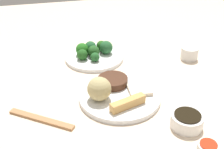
# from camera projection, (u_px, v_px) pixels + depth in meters

# --- Properties ---
(tabletop) EXTENTS (2.20, 2.20, 0.02)m
(tabletop) POSITION_uv_depth(u_px,v_px,m) (125.00, 98.00, 0.98)
(tabletop) COLOR beige
(tabletop) RESTS_ON ground
(main_plate) EXTENTS (0.27, 0.27, 0.02)m
(main_plate) POSITION_uv_depth(u_px,v_px,m) (120.00, 97.00, 0.96)
(main_plate) COLOR white
(main_plate) RESTS_ON tabletop
(rice_scoop) EXTENTS (0.08, 0.08, 0.08)m
(rice_scoop) POSITION_uv_depth(u_px,v_px,m) (99.00, 89.00, 0.91)
(rice_scoop) COLOR tan
(rice_scoop) RESTS_ON main_plate
(spring_roll) EXTENTS (0.06, 0.12, 0.03)m
(spring_roll) POSITION_uv_depth(u_px,v_px,m) (128.00, 103.00, 0.89)
(spring_roll) COLOR tan
(spring_roll) RESTS_ON main_plate
(crab_rangoon_wonton) EXTENTS (0.08, 0.08, 0.01)m
(crab_rangoon_wonton) POSITION_uv_depth(u_px,v_px,m) (139.00, 89.00, 0.97)
(crab_rangoon_wonton) COLOR beige
(crab_rangoon_wonton) RESTS_ON main_plate
(stir_fry_heap) EXTENTS (0.10, 0.10, 0.02)m
(stir_fry_heap) POSITION_uv_depth(u_px,v_px,m) (113.00, 81.00, 1.00)
(stir_fry_heap) COLOR #462718
(stir_fry_heap) RESTS_ON main_plate
(broccoli_plate) EXTENTS (0.24, 0.24, 0.01)m
(broccoli_plate) POSITION_uv_depth(u_px,v_px,m) (94.00, 57.00, 1.20)
(broccoli_plate) COLOR white
(broccoli_plate) RESTS_ON tabletop
(broccoli_floret_0) EXTENTS (0.05, 0.05, 0.05)m
(broccoli_floret_0) POSITION_uv_depth(u_px,v_px,m) (106.00, 47.00, 1.20)
(broccoli_floret_0) COLOR #265E31
(broccoli_floret_0) RESTS_ON broccoli_plate
(broccoli_floret_1) EXTENTS (0.05, 0.05, 0.05)m
(broccoli_floret_1) POSITION_uv_depth(u_px,v_px,m) (82.00, 49.00, 1.19)
(broccoli_floret_1) COLOR #246D1F
(broccoli_floret_1) RESTS_ON broccoli_plate
(broccoli_floret_2) EXTENTS (0.05, 0.05, 0.05)m
(broccoli_floret_2) POSITION_uv_depth(u_px,v_px,m) (94.00, 51.00, 1.18)
(broccoli_floret_2) COLOR #255923
(broccoli_floret_2) RESTS_ON broccoli_plate
(broccoli_floret_3) EXTENTS (0.04, 0.04, 0.04)m
(broccoli_floret_3) POSITION_uv_depth(u_px,v_px,m) (95.00, 57.00, 1.15)
(broccoli_floret_3) COLOR #225A27
(broccoli_floret_3) RESTS_ON broccoli_plate
(broccoli_floret_4) EXTENTS (0.04, 0.04, 0.04)m
(broccoli_floret_4) POSITION_uv_depth(u_px,v_px,m) (101.00, 46.00, 1.23)
(broccoli_floret_4) COLOR #265E1E
(broccoli_floret_4) RESTS_ON broccoli_plate
(broccoli_floret_5) EXTENTS (0.04, 0.04, 0.04)m
(broccoli_floret_5) POSITION_uv_depth(u_px,v_px,m) (82.00, 55.00, 1.16)
(broccoli_floret_5) COLOR #21571E
(broccoli_floret_5) RESTS_ON broccoli_plate
(broccoli_floret_6) EXTENTS (0.05, 0.05, 0.05)m
(broccoli_floret_6) POSITION_uv_depth(u_px,v_px,m) (90.00, 47.00, 1.21)
(broccoli_floret_6) COLOR #265F33
(broccoli_floret_6) RESTS_ON broccoli_plate
(soy_sauce_bowl) EXTENTS (0.09, 0.09, 0.04)m
(soy_sauce_bowl) POSITION_uv_depth(u_px,v_px,m) (187.00, 121.00, 0.83)
(soy_sauce_bowl) COLOR white
(soy_sauce_bowl) RESTS_ON tabletop
(soy_sauce_bowl_liquid) EXTENTS (0.08, 0.08, 0.00)m
(soy_sauce_bowl_liquid) POSITION_uv_depth(u_px,v_px,m) (188.00, 115.00, 0.82)
(soy_sauce_bowl_liquid) COLOR black
(soy_sauce_bowl_liquid) RESTS_ON soy_sauce_bowl
(sauce_ramekin_sweet_and_sour) EXTENTS (0.05, 0.05, 0.03)m
(sauce_ramekin_sweet_and_sour) POSITION_uv_depth(u_px,v_px,m) (208.00, 149.00, 0.75)
(sauce_ramekin_sweet_and_sour) COLOR white
(sauce_ramekin_sweet_and_sour) RESTS_ON tabletop
(sauce_ramekin_sweet_and_sour_liquid) EXTENTS (0.04, 0.04, 0.00)m
(sauce_ramekin_sweet_and_sour_liquid) POSITION_uv_depth(u_px,v_px,m) (209.00, 144.00, 0.74)
(sauce_ramekin_sweet_and_sour_liquid) COLOR red
(sauce_ramekin_sweet_and_sour_liquid) RESTS_ON sauce_ramekin_sweet_and_sour
(teacup) EXTENTS (0.07, 0.07, 0.05)m
(teacup) POSITION_uv_depth(u_px,v_px,m) (189.00, 53.00, 1.19)
(teacup) COLOR white
(teacup) RESTS_ON tabletop
(chopsticks_pair) EXTENTS (0.14, 0.19, 0.01)m
(chopsticks_pair) POSITION_uv_depth(u_px,v_px,m) (41.00, 119.00, 0.87)
(chopsticks_pair) COLOR #AD784B
(chopsticks_pair) RESTS_ON tabletop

